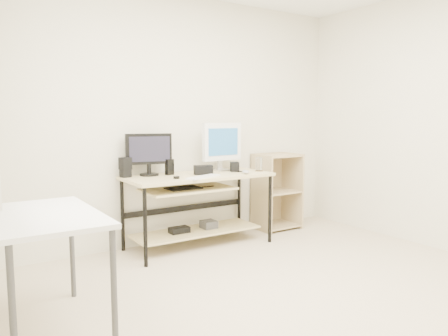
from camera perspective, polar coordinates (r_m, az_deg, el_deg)
name	(u,v)px	position (r m, az deg, el deg)	size (l,w,h in m)	color
room	(298,119)	(3.02, 9.70, 6.27)	(4.01, 4.01, 2.62)	beige
desk	(196,195)	(4.48, -3.67, -3.57)	(1.50, 0.65, 0.75)	#D2C185
side_table	(46,226)	(2.90, -22.26, -7.05)	(0.60, 1.00, 0.75)	white
shelf_unit	(275,191)	(5.28, 6.65, -2.97)	(0.50, 0.40, 0.90)	tan
black_monitor	(149,152)	(4.41, -9.79, 2.13)	(0.46, 0.19, 0.42)	black
white_imac	(222,143)	(4.76, -0.24, 3.27)	(0.49, 0.16, 0.52)	silver
keyboard	(204,177)	(4.23, -2.69, -1.17)	(0.41, 0.11, 0.01)	white
mouse	(246,172)	(4.51, 2.86, -0.50)	(0.07, 0.12, 0.04)	#AAAAAF
center_speaker	(203,170)	(4.45, -2.71, -0.25)	(0.19, 0.08, 0.09)	black
speaker_left	(125,167)	(4.35, -12.77, 0.14)	(0.11, 0.11, 0.19)	black
speaker_right	(235,167)	(4.68, 1.40, 0.15)	(0.09, 0.09, 0.10)	black
audio_controller	(169,167)	(4.45, -7.14, 0.13)	(0.08, 0.05, 0.16)	black
volume_puck	(176,177)	(4.18, -6.23, -1.22)	(0.06, 0.06, 0.02)	black
smartphone	(238,171)	(4.69, 1.88, -0.41)	(0.06, 0.11, 0.01)	black
coaster	(259,171)	(4.74, 4.59, -0.37)	(0.09, 0.09, 0.01)	olive
drinking_glass	(259,164)	(4.74, 4.60, 0.53)	(0.07, 0.07, 0.14)	white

